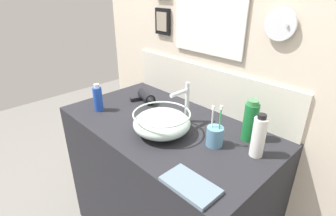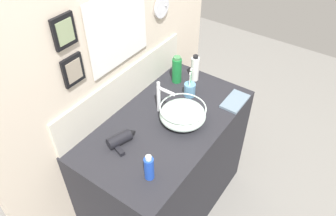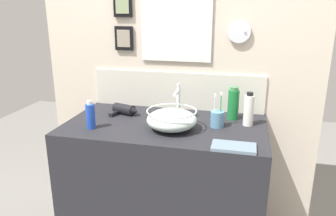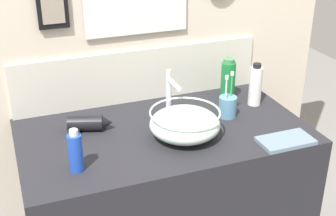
{
  "view_description": "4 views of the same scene",
  "coord_description": "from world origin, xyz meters",
  "px_view_note": "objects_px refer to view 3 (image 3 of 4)",
  "views": [
    {
      "loc": [
        0.9,
        -0.85,
        1.58
      ],
      "look_at": [
        0.02,
        0.0,
        1.0
      ],
      "focal_mm": 28.0,
      "sensor_mm": 36.0,
      "label": 1
    },
    {
      "loc": [
        -1.21,
        -0.86,
        2.31
      ],
      "look_at": [
        0.02,
        0.0,
        1.0
      ],
      "focal_mm": 35.0,
      "sensor_mm": 36.0,
      "label": 2
    },
    {
      "loc": [
        0.45,
        -1.79,
        1.57
      ],
      "look_at": [
        0.02,
        0.0,
        1.0
      ],
      "focal_mm": 35.0,
      "sensor_mm": 36.0,
      "label": 3
    },
    {
      "loc": [
        -0.59,
        -1.61,
        1.83
      ],
      "look_at": [
        0.02,
        0.0,
        1.0
      ],
      "focal_mm": 50.0,
      "sensor_mm": 36.0,
      "label": 4
    }
  ],
  "objects_px": {
    "toothbrush_cup": "(217,119)",
    "spray_bottle": "(91,116)",
    "soap_dispenser": "(249,110)",
    "lotion_bottle": "(233,104)",
    "faucet": "(178,100)",
    "hand_towel": "(234,147)",
    "glass_bowl_sink": "(172,119)",
    "hair_drier": "(125,110)"
  },
  "relations": [
    {
      "from": "glass_bowl_sink",
      "to": "hair_drier",
      "type": "relative_size",
      "value": 1.47
    },
    {
      "from": "toothbrush_cup",
      "to": "faucet",
      "type": "bearing_deg",
      "value": 166.2
    },
    {
      "from": "soap_dispenser",
      "to": "lotion_bottle",
      "type": "xyz_separation_m",
      "value": [
        -0.09,
        0.09,
        0.0
      ]
    },
    {
      "from": "soap_dispenser",
      "to": "hand_towel",
      "type": "relative_size",
      "value": 0.92
    },
    {
      "from": "toothbrush_cup",
      "to": "soap_dispenser",
      "type": "distance_m",
      "value": 0.19
    },
    {
      "from": "hair_drier",
      "to": "hand_towel",
      "type": "distance_m",
      "value": 0.8
    },
    {
      "from": "glass_bowl_sink",
      "to": "soap_dispenser",
      "type": "relative_size",
      "value": 1.43
    },
    {
      "from": "soap_dispenser",
      "to": "spray_bottle",
      "type": "distance_m",
      "value": 0.92
    },
    {
      "from": "toothbrush_cup",
      "to": "hand_towel",
      "type": "bearing_deg",
      "value": -69.18
    },
    {
      "from": "toothbrush_cup",
      "to": "spray_bottle",
      "type": "distance_m",
      "value": 0.73
    },
    {
      "from": "lotion_bottle",
      "to": "hair_drier",
      "type": "bearing_deg",
      "value": -173.78
    },
    {
      "from": "hair_drier",
      "to": "spray_bottle",
      "type": "distance_m",
      "value": 0.3
    },
    {
      "from": "toothbrush_cup",
      "to": "soap_dispenser",
      "type": "relative_size",
      "value": 1.03
    },
    {
      "from": "spray_bottle",
      "to": "hair_drier",
      "type": "bearing_deg",
      "value": 69.92
    },
    {
      "from": "soap_dispenser",
      "to": "lotion_bottle",
      "type": "relative_size",
      "value": 0.98
    },
    {
      "from": "faucet",
      "to": "soap_dispenser",
      "type": "height_order",
      "value": "faucet"
    },
    {
      "from": "toothbrush_cup",
      "to": "lotion_bottle",
      "type": "bearing_deg",
      "value": 63.12
    },
    {
      "from": "toothbrush_cup",
      "to": "soap_dispenser",
      "type": "height_order",
      "value": "toothbrush_cup"
    },
    {
      "from": "faucet",
      "to": "spray_bottle",
      "type": "distance_m",
      "value": 0.52
    },
    {
      "from": "glass_bowl_sink",
      "to": "spray_bottle",
      "type": "relative_size",
      "value": 1.73
    },
    {
      "from": "hair_drier",
      "to": "toothbrush_cup",
      "type": "bearing_deg",
      "value": -8.19
    },
    {
      "from": "soap_dispenser",
      "to": "hand_towel",
      "type": "xyz_separation_m",
      "value": [
        -0.06,
        -0.36,
        -0.09
      ]
    },
    {
      "from": "spray_bottle",
      "to": "lotion_bottle",
      "type": "height_order",
      "value": "lotion_bottle"
    },
    {
      "from": "glass_bowl_sink",
      "to": "toothbrush_cup",
      "type": "distance_m",
      "value": 0.27
    },
    {
      "from": "spray_bottle",
      "to": "lotion_bottle",
      "type": "bearing_deg",
      "value": 24.37
    },
    {
      "from": "faucet",
      "to": "toothbrush_cup",
      "type": "bearing_deg",
      "value": -13.8
    },
    {
      "from": "hair_drier",
      "to": "soap_dispenser",
      "type": "bearing_deg",
      "value": -1.3
    },
    {
      "from": "toothbrush_cup",
      "to": "soap_dispenser",
      "type": "bearing_deg",
      "value": 21.46
    },
    {
      "from": "spray_bottle",
      "to": "hand_towel",
      "type": "distance_m",
      "value": 0.82
    },
    {
      "from": "glass_bowl_sink",
      "to": "soap_dispenser",
      "type": "distance_m",
      "value": 0.46
    },
    {
      "from": "faucet",
      "to": "spray_bottle",
      "type": "height_order",
      "value": "faucet"
    },
    {
      "from": "hand_towel",
      "to": "faucet",
      "type": "bearing_deg",
      "value": 135.55
    },
    {
      "from": "glass_bowl_sink",
      "to": "toothbrush_cup",
      "type": "relative_size",
      "value": 1.38
    },
    {
      "from": "toothbrush_cup",
      "to": "hand_towel",
      "type": "height_order",
      "value": "toothbrush_cup"
    },
    {
      "from": "glass_bowl_sink",
      "to": "hand_towel",
      "type": "relative_size",
      "value": 1.32
    },
    {
      "from": "spray_bottle",
      "to": "soap_dispenser",
      "type": "bearing_deg",
      "value": 16.7
    },
    {
      "from": "toothbrush_cup",
      "to": "spray_bottle",
      "type": "bearing_deg",
      "value": -164.52
    },
    {
      "from": "hand_towel",
      "to": "glass_bowl_sink",
      "type": "bearing_deg",
      "value": 152.61
    },
    {
      "from": "toothbrush_cup",
      "to": "hand_towel",
      "type": "xyz_separation_m",
      "value": [
        0.11,
        -0.29,
        -0.04
      ]
    },
    {
      "from": "soap_dispenser",
      "to": "spray_bottle",
      "type": "height_order",
      "value": "soap_dispenser"
    },
    {
      "from": "lotion_bottle",
      "to": "toothbrush_cup",
      "type": "bearing_deg",
      "value": -116.88
    },
    {
      "from": "hair_drier",
      "to": "toothbrush_cup",
      "type": "relative_size",
      "value": 0.94
    }
  ]
}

